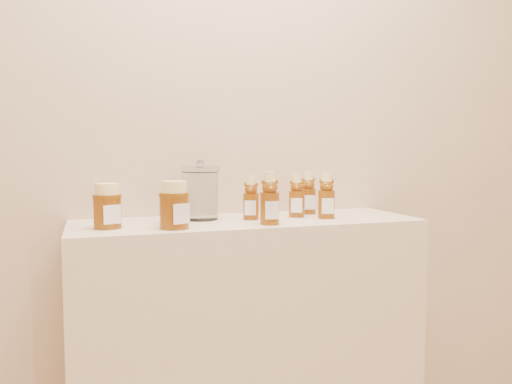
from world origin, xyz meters
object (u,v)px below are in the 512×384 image
object	(u,v)px
honey_jar_left	(107,206)
glass_canister	(200,191)
bear_bottle_back_left	(251,195)
display_table	(248,345)
bear_bottle_front_left	(270,195)

from	to	relation	value
honey_jar_left	glass_canister	xyz separation A→B (m)	(0.32, 0.11, 0.03)
bear_bottle_back_left	honey_jar_left	size ratio (longest dim) A/B	1.24
display_table	honey_jar_left	distance (m)	0.70
display_table	bear_bottle_back_left	size ratio (longest dim) A/B	6.93
honey_jar_left	glass_canister	distance (m)	0.34
honey_jar_left	bear_bottle_back_left	bearing A→B (deg)	-10.23
bear_bottle_front_left	honey_jar_left	xyz separation A→B (m)	(-0.51, 0.08, -0.03)
bear_bottle_back_left	honey_jar_left	world-z (taller)	bear_bottle_back_left
display_table	bear_bottle_front_left	xyz separation A→B (m)	(0.04, -0.12, 0.55)
bear_bottle_back_left	honey_jar_left	distance (m)	0.49
bear_bottle_front_left	glass_canister	world-z (taller)	glass_canister
honey_jar_left	bear_bottle_front_left	bearing A→B (deg)	-25.38
bear_bottle_back_left	glass_canister	xyz separation A→B (m)	(-0.17, 0.06, 0.02)
bear_bottle_front_left	honey_jar_left	bearing A→B (deg)	177.61
display_table	glass_canister	bearing A→B (deg)	156.96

